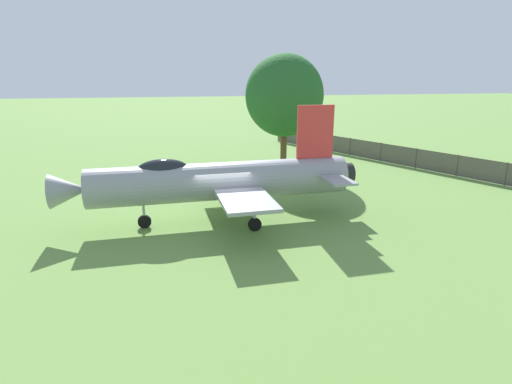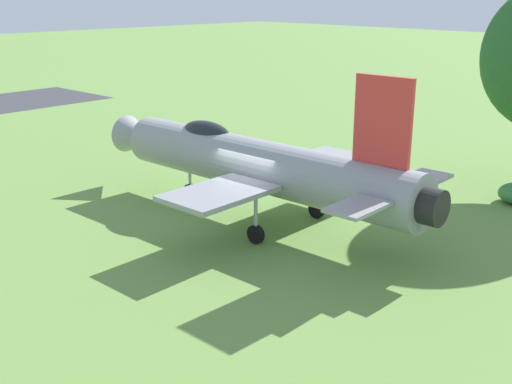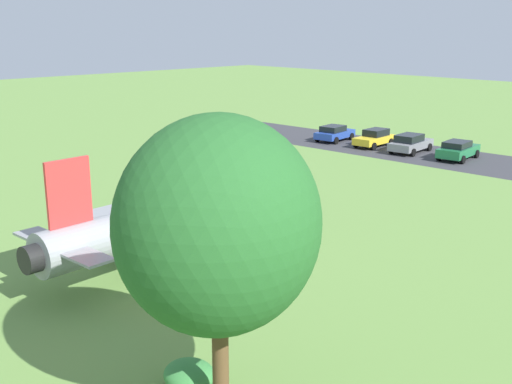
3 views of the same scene
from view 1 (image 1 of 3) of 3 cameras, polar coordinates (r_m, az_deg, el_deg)
The scene contains 6 objects.
ground_plane at distance 20.29m, azimuth -4.52°, elevation -3.94°, with size 200.00×200.00×0.00m, color #668E42.
display_jet at distance 19.64m, azimuth -5.73°, elevation 1.51°, with size 13.94×8.57×5.36m.
shade_tree at distance 29.67m, azimuth 3.85°, elevation 12.78°, with size 5.35×5.02×8.05m.
perimeter_fence at distance 33.95m, azimuth 18.52°, elevation 4.81°, with size 12.68×24.96×1.47m.
shrub_near_fence at distance 28.89m, azimuth 4.20°, elevation 2.92°, with size 1.42×1.58×0.75m.
info_plaque at distance 25.28m, azimuth -3.22°, elevation 2.15°, with size 0.72×0.66×1.14m.
Camera 1 is at (-1.98, -18.97, 6.92)m, focal length 29.77 mm.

